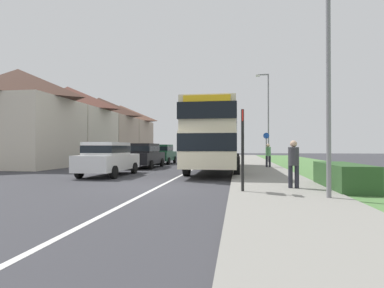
# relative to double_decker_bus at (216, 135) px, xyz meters

# --- Properties ---
(ground_plane) EXTENTS (120.00, 120.00, 0.00)m
(ground_plane) POSITION_rel_double_decker_bus_xyz_m (-1.57, -7.27, -2.14)
(ground_plane) COLOR #38383D
(lane_marking_centre) EXTENTS (0.14, 60.00, 0.01)m
(lane_marking_centre) POSITION_rel_double_decker_bus_xyz_m (-1.57, 0.73, -2.14)
(lane_marking_centre) COLOR silver
(lane_marking_centre) RESTS_ON ground_plane
(pavement_near_side) EXTENTS (3.20, 68.00, 0.12)m
(pavement_near_side) POSITION_rel_double_decker_bus_xyz_m (2.63, -1.27, -2.08)
(pavement_near_side) COLOR gray
(pavement_near_side) RESTS_ON ground_plane
(grass_verge_seaward) EXTENTS (6.00, 68.00, 0.08)m
(grass_verge_seaward) POSITION_rel_double_decker_bus_xyz_m (6.93, -1.27, -2.10)
(grass_verge_seaward) COLOR #517F42
(grass_verge_seaward) RESTS_ON ground_plane
(roadside_hedge) EXTENTS (1.10, 3.21, 0.90)m
(roadside_hedge) POSITION_rel_double_decker_bus_xyz_m (4.73, -7.37, -1.69)
(roadside_hedge) COLOR #2D5128
(roadside_hedge) RESTS_ON ground_plane
(double_decker_bus) EXTENTS (2.80, 10.97, 3.70)m
(double_decker_bus) POSITION_rel_double_decker_bus_xyz_m (0.00, 0.00, 0.00)
(double_decker_bus) COLOR beige
(double_decker_bus) RESTS_ON ground_plane
(parked_car_white) EXTENTS (1.90, 4.44, 1.69)m
(parked_car_white) POSITION_rel_double_decker_bus_xyz_m (-5.16, -3.60, -1.22)
(parked_car_white) COLOR silver
(parked_car_white) RESTS_ON ground_plane
(parked_car_black) EXTENTS (2.00, 4.60, 1.69)m
(parked_car_black) POSITION_rel_double_decker_bus_xyz_m (-5.14, 2.20, -1.21)
(parked_car_black) COLOR black
(parked_car_black) RESTS_ON ground_plane
(parked_car_dark_green) EXTENTS (1.87, 4.02, 1.65)m
(parked_car_dark_green) POSITION_rel_double_decker_bus_xyz_m (-5.12, 7.23, -1.24)
(parked_car_dark_green) COLOR #19472D
(parked_car_dark_green) RESTS_ON ground_plane
(pedestrian_at_stop) EXTENTS (0.34, 0.34, 1.67)m
(pedestrian_at_stop) POSITION_rel_double_decker_bus_xyz_m (3.09, -7.80, -1.17)
(pedestrian_at_stop) COLOR #23232D
(pedestrian_at_stop) RESTS_ON ground_plane
(pedestrian_walking_away) EXTENTS (0.34, 0.34, 1.67)m
(pedestrian_walking_away) POSITION_rel_double_decker_bus_xyz_m (3.31, 2.58, -1.17)
(pedestrian_walking_away) COLOR #23232D
(pedestrian_walking_away) RESTS_ON ground_plane
(bus_stop_sign) EXTENTS (0.09, 0.52, 2.60)m
(bus_stop_sign) POSITION_rel_double_decker_bus_xyz_m (1.43, -8.74, -0.60)
(bus_stop_sign) COLOR black
(bus_stop_sign) RESTS_ON ground_plane
(cycle_route_sign) EXTENTS (0.44, 0.08, 2.52)m
(cycle_route_sign) POSITION_rel_double_decker_bus_xyz_m (3.44, 5.27, -0.72)
(cycle_route_sign) COLOR slate
(cycle_route_sign) RESTS_ON ground_plane
(street_lamp_near) EXTENTS (1.14, 0.20, 7.38)m
(street_lamp_near) POSITION_rel_double_decker_bus_xyz_m (3.56, -9.59, 2.10)
(street_lamp_near) COLOR slate
(street_lamp_near) RESTS_ON ground_plane
(street_lamp_mid) EXTENTS (1.14, 0.20, 7.86)m
(street_lamp_mid) POSITION_rel_double_decker_bus_xyz_m (3.87, 9.07, 2.34)
(street_lamp_mid) COLOR slate
(street_lamp_mid) RESTS_ON ground_plane
(house_terrace_far_side) EXTENTS (7.34, 25.29, 7.02)m
(house_terrace_far_side) POSITION_rel_double_decker_bus_xyz_m (-14.20, 10.89, 1.37)
(house_terrace_far_side) COLOR beige
(house_terrace_far_side) RESTS_ON ground_plane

